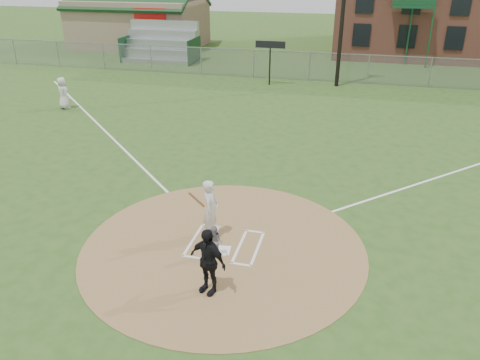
% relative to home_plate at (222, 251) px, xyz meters
% --- Properties ---
extents(ground, '(140.00, 140.00, 0.00)m').
position_rel_home_plate_xyz_m(ground, '(-0.01, 0.24, -0.04)').
color(ground, '#2D4E1B').
rests_on(ground, ground).
extents(dirt_circle, '(8.40, 8.40, 0.02)m').
position_rel_home_plate_xyz_m(dirt_circle, '(-0.01, 0.24, -0.03)').
color(dirt_circle, '#997648').
rests_on(dirt_circle, ground).
extents(home_plate, '(0.55, 0.55, 0.03)m').
position_rel_home_plate_xyz_m(home_plate, '(0.00, 0.00, 0.00)').
color(home_plate, white).
rests_on(home_plate, dirt_circle).
extents(foul_line_third, '(17.04, 17.04, 0.01)m').
position_rel_home_plate_xyz_m(foul_line_third, '(-9.01, 9.24, -0.03)').
color(foul_line_third, white).
rests_on(foul_line_third, ground).
extents(catcher, '(0.52, 0.42, 1.01)m').
position_rel_home_plate_xyz_m(catcher, '(-0.09, -0.35, 0.49)').
color(catcher, gray).
rests_on(catcher, dirt_circle).
extents(umpire, '(1.16, 0.79, 1.83)m').
position_rel_home_plate_xyz_m(umpire, '(0.17, -1.82, 0.90)').
color(umpire, black).
rests_on(umpire, dirt_circle).
extents(ondeck_player, '(1.04, 0.92, 1.79)m').
position_rel_home_plate_xyz_m(ondeck_player, '(-12.88, 11.96, 0.86)').
color(ondeck_player, silver).
rests_on(ondeck_player, ground).
extents(batters_boxes, '(2.08, 1.88, 0.01)m').
position_rel_home_plate_xyz_m(batters_boxes, '(-0.01, 0.39, -0.01)').
color(batters_boxes, white).
rests_on(batters_boxes, dirt_circle).
extents(batter_at_plate, '(0.71, 1.02, 1.88)m').
position_rel_home_plate_xyz_m(batter_at_plate, '(-0.54, 0.73, 0.93)').
color(batter_at_plate, silver).
rests_on(batter_at_plate, dirt_circle).
extents(outfield_fence, '(56.08, 0.08, 2.03)m').
position_rel_home_plate_xyz_m(outfield_fence, '(-0.01, 22.24, 0.98)').
color(outfield_fence, slate).
rests_on(outfield_fence, ground).
extents(bleachers, '(6.08, 3.20, 3.20)m').
position_rel_home_plate_xyz_m(bleachers, '(-13.01, 26.44, 1.55)').
color(bleachers, '#B7BABF').
rests_on(bleachers, ground).
extents(clubhouse, '(12.20, 8.71, 6.23)m').
position_rel_home_plate_xyz_m(clubhouse, '(-18.01, 33.24, 2.35)').
color(clubhouse, gray).
rests_on(clubhouse, ground).
extents(scoreboard_sign, '(2.00, 0.10, 2.93)m').
position_rel_home_plate_xyz_m(scoreboard_sign, '(-2.51, 20.44, 2.35)').
color(scoreboard_sign, black).
rests_on(scoreboard_sign, ground).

